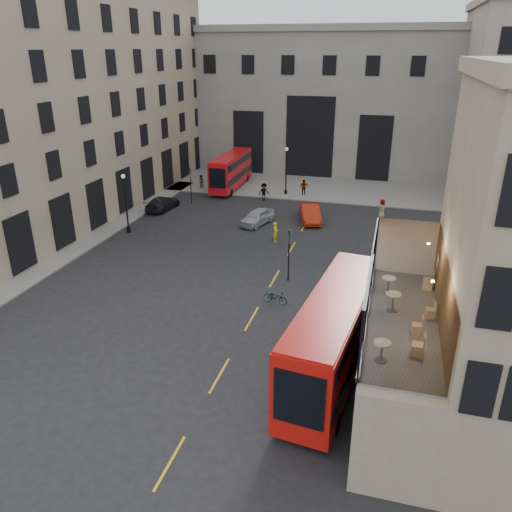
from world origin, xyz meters
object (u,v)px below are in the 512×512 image
(car_c, at_px, (163,203))
(pedestrian_c, at_px, (304,188))
(bus_far, at_px, (231,169))
(cafe_chair_d, at_px, (428,283))
(cafe_chair_a, at_px, (418,349))
(cafe_chair_c, at_px, (431,313))
(bus_near, at_px, (334,332))
(cafe_table_far, at_px, (389,283))
(car_b, at_px, (310,213))
(bicycle, at_px, (275,297))
(pedestrian_e, at_px, (159,204))
(street_lamp_a, at_px, (126,207))
(pedestrian_b, at_px, (264,192))
(pedestrian_d, at_px, (382,209))
(cafe_table_mid, at_px, (393,299))
(cyclist, at_px, (275,232))
(car_a, at_px, (257,217))
(street_lamp_b, at_px, (286,174))
(cafe_chair_b, at_px, (417,328))
(cafe_table_near, at_px, (382,348))
(pedestrian_a, at_px, (201,182))
(traffic_light_far, at_px, (191,181))
(traffic_light_near, at_px, (289,249))

(car_c, distance_m, pedestrian_c, 15.89)
(bus_far, relative_size, cafe_chair_d, 10.35)
(cafe_chair_a, relative_size, cafe_chair_c, 1.22)
(bus_near, distance_m, cafe_table_far, 3.57)
(car_b, relative_size, bicycle, 2.95)
(pedestrian_e, bearing_deg, street_lamp_a, -8.15)
(pedestrian_b, bearing_deg, pedestrian_d, -48.60)
(pedestrian_b, bearing_deg, cafe_table_mid, -101.85)
(street_lamp_a, xyz_separation_m, bus_near, (20.50, -16.43, 0.14))
(bus_near, xyz_separation_m, cyclist, (-7.17, 17.66, -1.65))
(car_a, xyz_separation_m, cafe_chair_c, (14.07, -22.79, 4.11))
(cafe_chair_c, bearing_deg, street_lamp_a, 144.65)
(car_c, xyz_separation_m, cafe_table_far, (22.80, -22.68, 4.45))
(bus_far, distance_m, pedestrian_b, 6.64)
(street_lamp_b, xyz_separation_m, cafe_chair_b, (13.06, -35.04, 2.45))
(street_lamp_b, distance_m, pedestrian_b, 3.71)
(cafe_chair_c, bearing_deg, bus_far, 120.61)
(cyclist, relative_size, cafe_table_far, 2.21)
(car_b, distance_m, cafe_table_near, 30.20)
(pedestrian_c, bearing_deg, cafe_table_far, 83.65)
(car_c, bearing_deg, pedestrian_a, -90.73)
(bicycle, distance_m, cafe_table_far, 10.22)
(bus_near, distance_m, car_b, 24.59)
(pedestrian_d, xyz_separation_m, cafe_table_near, (0.90, -31.75, 4.19))
(cafe_chair_a, bearing_deg, traffic_light_far, 125.73)
(bus_far, bearing_deg, traffic_light_far, -106.56)
(traffic_light_near, height_order, pedestrian_e, traffic_light_near)
(cafe_chair_d, bearing_deg, traffic_light_near, 135.27)
(cafe_chair_d, bearing_deg, pedestrian_d, 96.49)
(bus_near, bearing_deg, pedestrian_a, 121.33)
(traffic_light_near, xyz_separation_m, pedestrian_a, (-15.08, 21.73, -1.59))
(traffic_light_near, relative_size, street_lamp_b, 0.71)
(cafe_chair_b, distance_m, cafe_chair_d, 4.50)
(pedestrian_b, height_order, cafe_table_far, cafe_table_far)
(street_lamp_b, distance_m, bus_far, 6.97)
(bus_near, relative_size, pedestrian_d, 6.13)
(street_lamp_b, bearing_deg, cafe_chair_a, -70.39)
(car_c, height_order, cafe_chair_b, cafe_chair_b)
(cafe_table_far, xyz_separation_m, cafe_chair_c, (1.86, -1.93, -0.30))
(pedestrian_a, height_order, pedestrian_e, pedestrian_e)
(car_c, relative_size, cyclist, 2.64)
(bus_far, height_order, cafe_chair_a, cafe_chair_a)
(pedestrian_a, distance_m, cafe_chair_c, 41.03)
(car_b, distance_m, pedestrian_c, 8.96)
(bicycle, relative_size, cafe_table_far, 2.06)
(traffic_light_near, height_order, cafe_chair_b, cafe_chair_b)
(traffic_light_near, height_order, car_a, traffic_light_near)
(street_lamp_a, distance_m, bicycle, 18.71)
(car_a, height_order, car_c, car_a)
(traffic_light_far, distance_m, cafe_table_far, 33.07)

